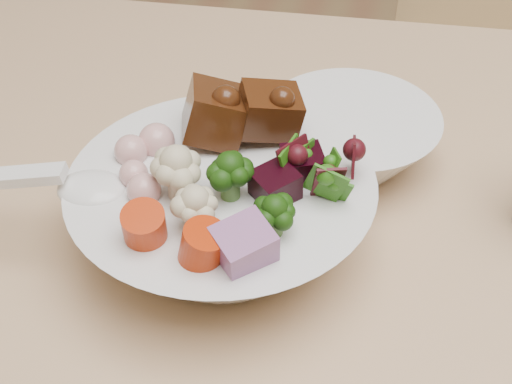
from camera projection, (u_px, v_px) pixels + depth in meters
The scene contains 4 objects.
dining_table at pixel (472, 346), 0.61m from camera, with size 1.56×0.89×0.72m.
food_bowl at pixel (225, 208), 0.57m from camera, with size 0.24×0.24×0.13m.
soup_spoon at pixel (68, 187), 0.54m from camera, with size 0.15×0.05×0.03m.
side_bowl at pixel (350, 139), 0.66m from camera, with size 0.16×0.16×0.05m, color silver, non-canonical shape.
Camera 1 is at (-0.40, -0.26, 1.15)m, focal length 50.00 mm.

